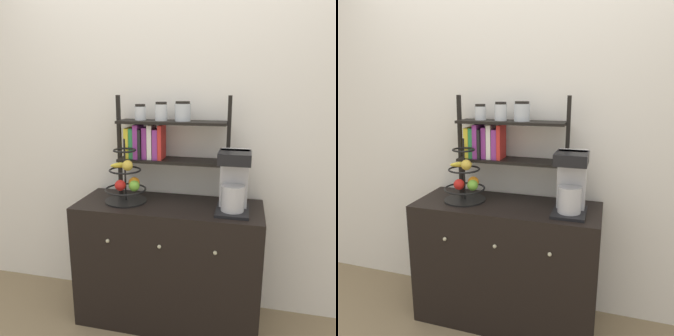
{
  "view_description": "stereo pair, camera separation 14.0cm",
  "coord_description": "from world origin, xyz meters",
  "views": [
    {
      "loc": [
        0.46,
        -1.74,
        1.57
      ],
      "look_at": [
        -0.0,
        0.23,
        1.09
      ],
      "focal_mm": 35.0,
      "sensor_mm": 36.0,
      "label": 1
    },
    {
      "loc": [
        0.6,
        -1.7,
        1.57
      ],
      "look_at": [
        -0.0,
        0.23,
        1.09
      ],
      "focal_mm": 35.0,
      "sensor_mm": 36.0,
      "label": 2
    }
  ],
  "objects": [
    {
      "name": "coffee_maker",
      "position": [
        0.41,
        0.21,
        1.03
      ],
      "size": [
        0.2,
        0.25,
        0.38
      ],
      "color": "black",
      "rests_on": "sideboard"
    },
    {
      "name": "shelf_hutch",
      "position": [
        -0.1,
        0.37,
        1.26
      ],
      "size": [
        0.77,
        0.2,
        0.69
      ],
      "color": "black",
      "rests_on": "sideboard"
    },
    {
      "name": "fruit_stand",
      "position": [
        -0.28,
        0.22,
        0.98
      ],
      "size": [
        0.28,
        0.28,
        0.42
      ],
      "color": "black",
      "rests_on": "sideboard"
    },
    {
      "name": "wall_back",
      "position": [
        0.0,
        0.51,
        1.3
      ],
      "size": [
        7.0,
        0.05,
        2.6
      ],
      "primitive_type": "cube",
      "color": "silver",
      "rests_on": "ground_plane"
    },
    {
      "name": "sideboard",
      "position": [
        0.0,
        0.23,
        0.42
      ],
      "size": [
        1.21,
        0.48,
        0.84
      ],
      "color": "black",
      "rests_on": "ground_plane"
    }
  ]
}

